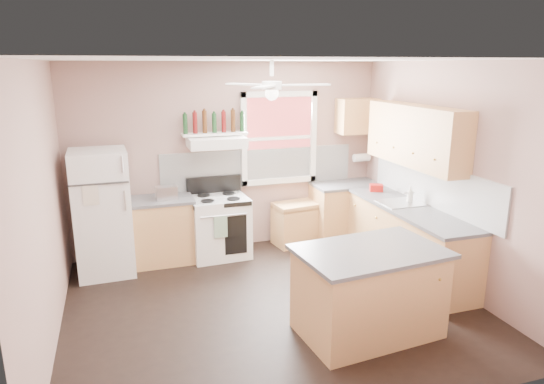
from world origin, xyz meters
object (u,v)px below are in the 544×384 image
object	(u,v)px
refrigerator	(103,213)
island	(368,293)
stove	(219,227)
cart	(296,224)
toaster	(167,193)

from	to	relation	value
refrigerator	island	bearing A→B (deg)	-44.79
stove	cart	bearing A→B (deg)	2.96
toaster	island	world-z (taller)	toaster
cart	refrigerator	bearing A→B (deg)	175.68
toaster	stove	bearing A→B (deg)	-2.33
refrigerator	stove	bearing A→B (deg)	2.46
stove	island	size ratio (longest dim) A/B	0.64
refrigerator	toaster	distance (m)	0.85
refrigerator	toaster	xyz separation A→B (m)	(0.83, 0.10, 0.17)
toaster	cart	world-z (taller)	toaster
refrigerator	island	size ratio (longest dim) A/B	1.22
island	toaster	bearing A→B (deg)	119.21
stove	island	xyz separation A→B (m)	(1.00, -2.48, 0.00)
island	refrigerator	bearing A→B (deg)	131.47
refrigerator	cart	xyz separation A→B (m)	(2.73, 0.22, -0.49)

